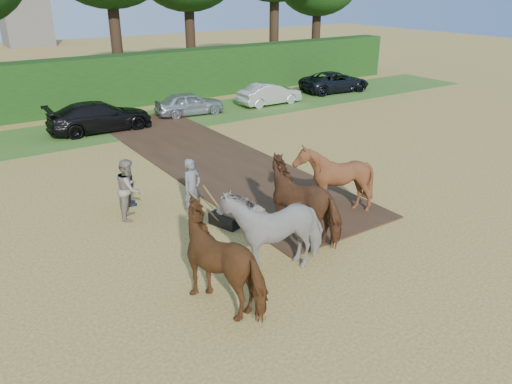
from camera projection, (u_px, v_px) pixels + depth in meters
name	position (u px, v px, depth m)	size (l,w,h in m)	color
ground	(280.00, 230.00, 14.98)	(120.00, 120.00, 0.00)	gold
earth_strip	(210.00, 158.00, 21.08)	(4.50, 17.00, 0.05)	#472D1C
grass_verge	(118.00, 127.00, 25.65)	(50.00, 5.00, 0.03)	#38601E
hedgerow	(87.00, 85.00, 28.51)	(46.00, 1.60, 3.00)	#14380F
spectator_near	(129.00, 189.00, 15.49)	(0.94, 0.73, 1.92)	tan
spectator_far	(128.00, 183.00, 16.37)	(0.94, 0.39, 1.60)	#252632
plough_team	(287.00, 211.00, 13.59)	(7.55, 6.39, 2.26)	brown
parked_cars	(141.00, 111.00, 26.06)	(35.50, 3.26, 1.48)	silver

